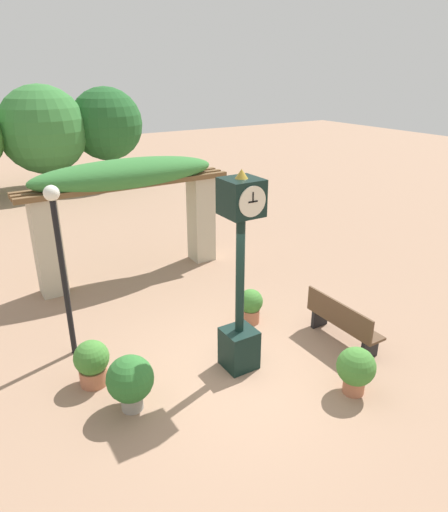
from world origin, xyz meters
name	(u,v)px	position (x,y,z in m)	size (l,w,h in m)	color
ground_plane	(237,373)	(0.00, 0.00, 0.00)	(60.00, 60.00, 0.00)	#9E7A60
pedestal_clock	(240,280)	(0.14, 0.17, 1.69)	(0.57, 0.62, 3.50)	black
pergola	(128,191)	(0.00, 4.81, 2.18)	(5.12, 1.17, 2.94)	#BCB299
potted_plant_near_left	(356,369)	(1.33, -1.41, 0.46)	(0.62, 0.62, 0.81)	#B26B4C
potted_plant_near_right	(251,305)	(1.17, 1.30, 0.40)	(0.50, 0.50, 0.73)	#B26B4C
potted_plant_far_left	(130,380)	(-1.87, 0.12, 0.52)	(0.73, 0.73, 0.92)	gray
potted_plant_far_right	(92,362)	(-2.19, 1.03, 0.42)	(0.58, 0.58, 0.80)	#B26B4C
park_bench	(342,322)	(2.22, -0.22, 0.44)	(0.42, 1.63, 0.89)	brown
lamp_post	(60,250)	(-2.23, 2.11, 2.05)	(0.26, 0.26, 3.16)	black
tree_line	(49,129)	(0.46, 15.08, 2.51)	(8.54, 3.63, 4.32)	brown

